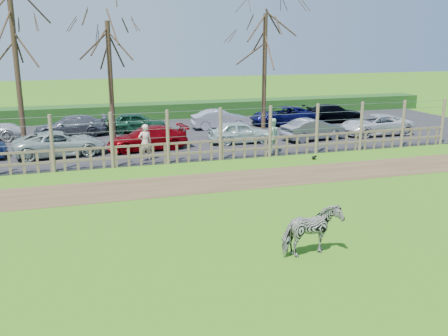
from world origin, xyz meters
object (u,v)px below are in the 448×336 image
object	(u,v)px
tree_right	(265,45)
car_13	(334,113)
visitor_a	(145,142)
tree_left	(14,38)
zebra	(312,231)
car_3	(147,138)
car_10	(136,122)
car_11	(220,119)
car_6	(376,125)
car_5	(313,129)
car_12	(283,116)
car_4	(240,132)
visitor_b	(272,135)
crow	(314,158)
tree_mid	(109,53)
car_2	(60,144)
car_9	(71,126)

from	to	relation	value
tree_right	car_13	bearing A→B (deg)	20.16
car_13	visitor_a	bearing A→B (deg)	120.02
tree_left	zebra	size ratio (longest dim) A/B	4.87
tree_left	car_3	size ratio (longest dim) A/B	1.90
car_10	car_11	xyz separation A→B (m)	(5.25, -0.27, 0.00)
visitor_a	car_6	xyz separation A→B (m)	(14.02, 2.53, -0.26)
car_5	car_12	world-z (taller)	same
tree_right	visitor_a	xyz separation A→B (m)	(-7.93, -5.19, -4.34)
visitor_a	car_10	bearing A→B (deg)	-103.34
visitor_a	car_4	distance (m)	6.14
car_6	car_10	distance (m)	14.36
visitor_b	zebra	bearing A→B (deg)	69.74
car_12	car_13	size ratio (longest dim) A/B	1.04
crow	car_5	size ratio (longest dim) A/B	0.07
tree_mid	tree_right	bearing A→B (deg)	3.18
car_3	car_10	world-z (taller)	same
tree_right	car_6	size ratio (longest dim) A/B	1.70
tree_left	crow	size ratio (longest dim) A/B	31.44
car_12	car_13	bearing A→B (deg)	91.61
car_11	car_2	bearing A→B (deg)	119.52
zebra	car_6	bearing A→B (deg)	-47.75
car_10	car_5	bearing A→B (deg)	-113.31
tree_left	tree_right	bearing A→B (deg)	6.34
crow	car_3	xyz separation A→B (m)	(-7.29, 4.34, 0.54)
tree_mid	car_9	bearing A→B (deg)	130.20
tree_mid	car_13	size ratio (longest dim) A/B	1.65
car_13	tree_right	bearing A→B (deg)	112.24
car_2	car_13	xyz separation A→B (m)	(17.77, 5.15, 0.00)
car_5	tree_left	bearing A→B (deg)	76.47
tree_right	car_11	distance (m)	5.46
car_5	tree_right	bearing A→B (deg)	23.53
car_10	tree_left	bearing A→B (deg)	128.32
car_11	car_13	xyz separation A→B (m)	(8.14, 0.19, 0.00)
car_9	car_10	bearing A→B (deg)	93.83
tree_left	visitor_a	size ratio (longest dim) A/B	4.57
car_2	visitor_a	bearing A→B (deg)	-126.21
crow	car_3	size ratio (longest dim) A/B	0.06
visitor_a	car_6	bearing A→B (deg)	-179.00
tree_mid	visitor_b	xyz separation A→B (m)	(7.39, -4.77, -3.96)
car_5	car_12	bearing A→B (deg)	-12.27
car_2	car_5	distance (m)	13.61
zebra	crow	world-z (taller)	zebra
crow	zebra	bearing A→B (deg)	-117.28
tree_right	car_5	bearing A→B (deg)	-58.58
tree_right	crow	distance (m)	8.83
zebra	car_10	distance (m)	19.36
tree_left	zebra	distance (m)	18.21
crow	car_13	size ratio (longest dim) A/B	0.06
car_2	car_3	bearing A→B (deg)	-94.54
car_9	tree_left	bearing A→B (deg)	-30.72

